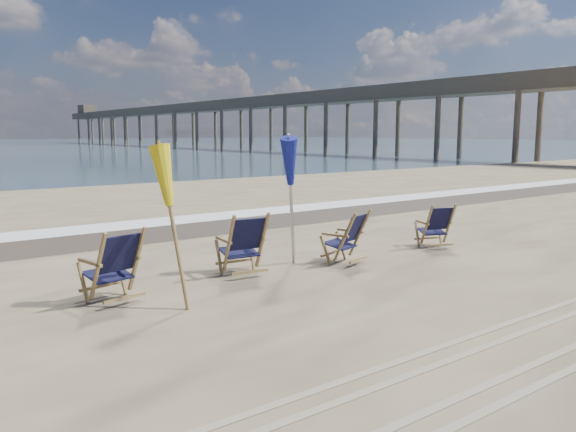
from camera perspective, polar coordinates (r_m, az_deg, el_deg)
name	(u,v)px	position (r m, az deg, el deg)	size (l,w,h in m)	color
surf_foam	(156,222)	(15.81, -13.25, -0.60)	(200.00, 1.40, 0.01)	silver
wet_sand_strip	(180,230)	(14.46, -10.90, -1.37)	(200.00, 2.60, 0.00)	#42362A
tire_tracks	(542,342)	(7.35, 24.36, -11.57)	(80.00, 1.30, 0.01)	gray
beach_chair_0	(137,262)	(8.52, -15.09, -4.56)	(0.71, 0.80, 1.11)	black
beach_chair_1	(262,243)	(9.65, -2.61, -2.74)	(0.71, 0.80, 1.12)	black
beach_chair_2	(360,235)	(10.71, 7.30, -1.94)	(0.65, 0.74, 1.02)	black
beach_chair_3	(449,225)	(12.38, 16.09, -0.93)	(0.62, 0.70, 0.97)	black
umbrella_yellow	(173,183)	(7.84, -11.59, 3.35)	(0.30, 0.30, 2.29)	olive
umbrella_blue	(291,163)	(9.98, 0.36, 5.45)	(0.30, 0.30, 2.45)	#A5A5AD
fishing_pier	(212,119)	(91.46, -7.71, 9.76)	(4.40, 140.00, 9.30)	brown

